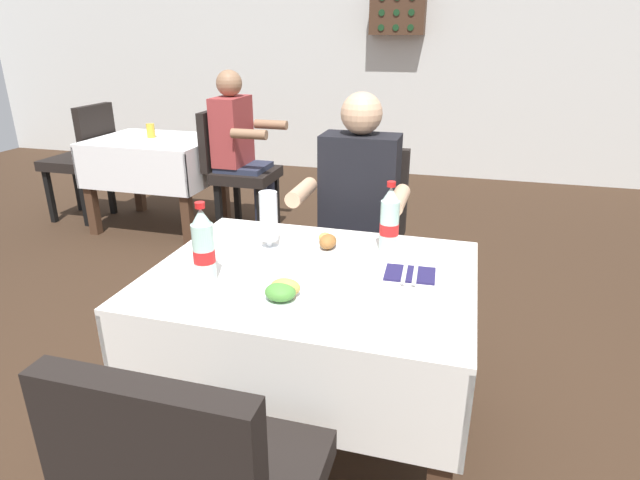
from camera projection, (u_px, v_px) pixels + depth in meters
The scene contains 17 objects.
ground_plane at pixel (291, 416), 2.20m from camera, with size 11.00×11.00×0.00m, color #382619.
back_wall at pixel (419, 30), 5.49m from camera, with size 11.00×0.12×3.07m, color silver.
main_dining_table at pixel (312, 314), 1.88m from camera, with size 1.11×0.87×0.73m.
chair_far_diner_seat at pixel (359, 236), 2.62m from camera, with size 0.44×0.50×0.97m.
seated_diner_far at pixel (356, 213), 2.47m from camera, with size 0.50×0.46×1.26m.
plate_near_camera at pixel (285, 293), 1.62m from camera, with size 0.25×0.25×0.07m.
plate_far_diner at pixel (323, 247), 1.98m from camera, with size 0.24×0.24×0.07m.
beer_glass_left at pixel (269, 220), 1.98m from camera, with size 0.07×0.07×0.22m.
cola_bottle_primary at pixel (390, 221), 1.95m from camera, with size 0.07×0.07×0.27m.
cola_bottle_secondary at pixel (204, 247), 1.71m from camera, with size 0.07×0.07×0.27m.
napkin_cutlery_set at pixel (410, 274), 1.79m from camera, with size 0.18×0.19×0.01m.
background_dining_table at pixel (157, 162), 4.19m from camera, with size 0.96×0.75×0.73m.
background_chair_left at pixel (84, 155), 4.35m from camera, with size 0.50×0.44×0.97m.
background_chair_right at pixel (235, 166), 4.01m from camera, with size 0.50×0.44×0.97m.
background_patron at pixel (240, 146), 3.94m from camera, with size 0.46×0.50×1.26m.
background_table_tumbler at pixel (151, 131), 4.14m from camera, with size 0.06×0.06×0.11m, color gold.
wall_bottle_rack at pixel (398, 13), 5.34m from camera, with size 0.56×0.21×0.42m.
Camera 1 is at (0.60, -1.67, 1.50)m, focal length 29.34 mm.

